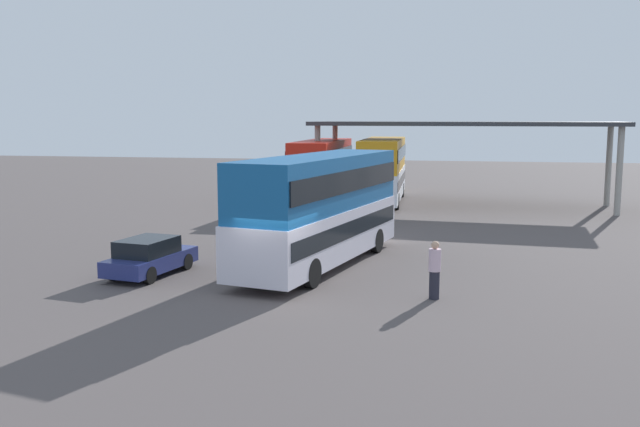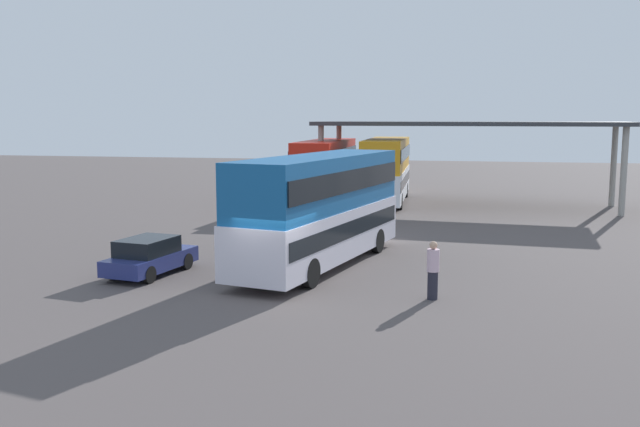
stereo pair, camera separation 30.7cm
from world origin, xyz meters
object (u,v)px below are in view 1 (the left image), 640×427
double_decker_mid_row (383,168)px  double_decker_main (320,206)px  double_decker_near_canopy (322,169)px  parked_hatchback (150,257)px  pedestrian_waiting (435,270)px

double_decker_mid_row → double_decker_main: bearing=177.4°
double_decker_main → double_decker_near_canopy: size_ratio=1.04×
parked_hatchback → double_decker_near_canopy: (2.02, 21.62, 1.59)m
double_decker_near_canopy → pedestrian_waiting: size_ratio=5.73×
parked_hatchback → pedestrian_waiting: pedestrian_waiting is taller
parked_hatchback → double_decker_near_canopy: bearing=3.9°
double_decker_near_canopy → double_decker_mid_row: bearing=-73.5°
parked_hatchback → pedestrian_waiting: size_ratio=2.20×
parked_hatchback → double_decker_mid_row: size_ratio=0.37×
double_decker_mid_row → double_decker_near_canopy: bearing=105.0°
double_decker_mid_row → pedestrian_waiting: (4.17, -24.10, -1.39)m
double_decker_main → double_decker_near_canopy: (-3.62, 18.85, -0.04)m
double_decker_near_canopy → double_decker_mid_row: double_decker_mid_row is taller
double_decker_main → double_decker_mid_row: bearing=11.8°
double_decker_main → pedestrian_waiting: size_ratio=5.96×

